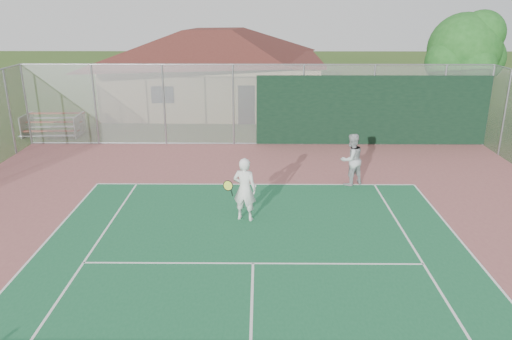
% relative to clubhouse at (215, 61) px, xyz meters
% --- Properties ---
extents(back_fence, '(20.08, 0.11, 3.53)m').
position_rel_clubhouse_xyz_m(back_fence, '(4.55, -7.68, -1.08)').
color(back_fence, gray).
rests_on(back_fence, ground).
extents(clubhouse, '(12.63, 8.52, 5.41)m').
position_rel_clubhouse_xyz_m(clubhouse, '(0.00, 0.00, 0.00)').
color(clubhouse, tan).
rests_on(clubhouse, ground).
extents(bleachers, '(2.69, 1.69, 0.98)m').
position_rel_clubhouse_xyz_m(bleachers, '(-7.17, -6.11, -2.22)').
color(bleachers, '#943A22').
rests_on(bleachers, ground).
extents(tree, '(4.06, 3.85, 5.67)m').
position_rel_clubhouse_xyz_m(tree, '(12.43, -4.49, 0.98)').
color(tree, '#3E2416').
rests_on(tree, ground).
extents(player_white_front, '(1.01, 0.72, 1.86)m').
position_rel_clubhouse_xyz_m(player_white_front, '(2.16, -15.69, -1.81)').
color(player_white_front, silver).
rests_on(player_white_front, ground).
extents(player_grey_back, '(1.09, 1.02, 1.80)m').
position_rel_clubhouse_xyz_m(player_grey_back, '(5.71, -12.75, -1.85)').
color(player_grey_back, '#ADB0B3').
rests_on(player_grey_back, ground).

